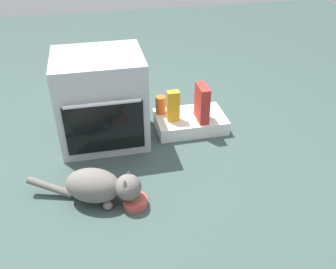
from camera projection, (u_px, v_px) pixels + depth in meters
The scene contains 8 objects.
ground at pixel (123, 169), 2.45m from camera, with size 8.00×8.00×0.00m, color #384C47.
oven at pixel (101, 99), 2.58m from camera, with size 0.61×0.57×0.66m.
pantry_cabinet at pixel (190, 122), 2.86m from camera, with size 0.54×0.35×0.11m, color white.
food_bowl at pixel (135, 201), 2.15m from camera, with size 0.15×0.15×0.08m.
cat at pixel (99, 186), 2.13m from camera, with size 0.67×0.33×0.23m.
juice_carton at pixel (173, 106), 2.71m from camera, with size 0.09×0.06×0.24m, color orange.
sauce_jar at pixel (161, 105), 2.83m from camera, with size 0.08×0.08×0.14m, color #D16023.
cereal_box at pixel (202, 103), 2.71m from camera, with size 0.07×0.18×0.28m, color #B72D28.
Camera 1 is at (-0.11, -1.93, 1.55)m, focal length 38.86 mm.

